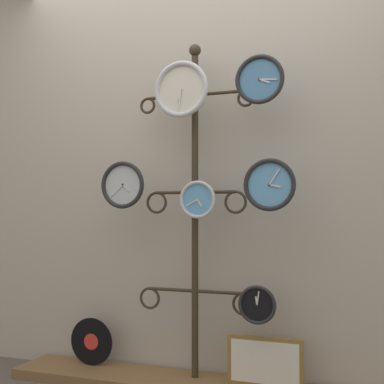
{
  "coord_description": "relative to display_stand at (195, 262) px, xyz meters",
  "views": [
    {
      "loc": [
        1.07,
        -2.51,
        1.02
      ],
      "look_at": [
        0.0,
        0.36,
        1.13
      ],
      "focal_mm": 50.0,
      "sensor_mm": 36.0,
      "label": 1
    }
  ],
  "objects": [
    {
      "name": "clock_middle_right",
      "position": [
        0.47,
        -0.11,
        0.43
      ],
      "size": [
        0.28,
        0.04,
        0.28
      ],
      "color": "#60A8DB"
    },
    {
      "name": "clock_bottom_right",
      "position": [
        0.39,
        -0.09,
        -0.21
      ],
      "size": [
        0.21,
        0.04,
        0.21
      ],
      "color": "black"
    },
    {
      "name": "clock_middle_center",
      "position": [
        0.05,
        -0.08,
        0.36
      ],
      "size": [
        0.22,
        0.04,
        0.22
      ],
      "color": "#60A8DB"
    },
    {
      "name": "shop_wall",
      "position": [
        0.0,
        0.16,
        0.68
      ],
      "size": [
        4.4,
        0.04,
        2.8
      ],
      "color": "#BCB2A3",
      "rests_on": "ground_plane"
    },
    {
      "name": "display_stand",
      "position": [
        0.0,
        0.0,
        0.0
      ],
      "size": [
        0.71,
        0.36,
        2.0
      ],
      "color": "#382D1E",
      "rests_on": "ground_plane"
    },
    {
      "name": "vinyl_record",
      "position": [
        -0.68,
        -0.01,
        -0.52
      ],
      "size": [
        0.29,
        0.01,
        0.29
      ],
      "color": "black",
      "rests_on": "low_shelf"
    },
    {
      "name": "clock_top_right",
      "position": [
        0.41,
        -0.11,
        1.01
      ],
      "size": [
        0.27,
        0.04,
        0.27
      ],
      "color": "#4C84B2"
    },
    {
      "name": "picture_frame",
      "position": [
        0.42,
        -0.04,
        -0.53
      ],
      "size": [
        0.42,
        0.02,
        0.27
      ],
      "color": "olive",
      "rests_on": "low_shelf"
    },
    {
      "name": "clock_middle_left",
      "position": [
        -0.42,
        -0.1,
        0.45
      ],
      "size": [
        0.28,
        0.04,
        0.28
      ],
      "color": "silver"
    },
    {
      "name": "clock_top_center",
      "position": [
        -0.05,
        -0.1,
        0.99
      ],
      "size": [
        0.33,
        0.04,
        0.33
      ],
      "color": "silver"
    }
  ]
}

